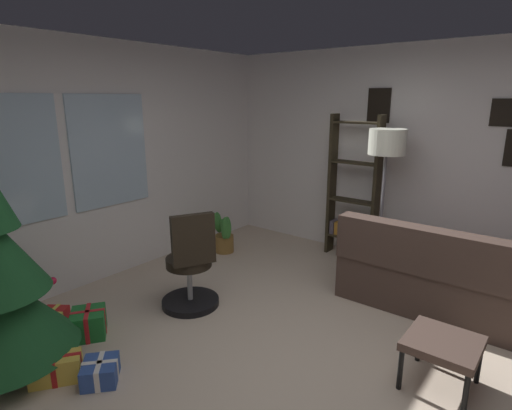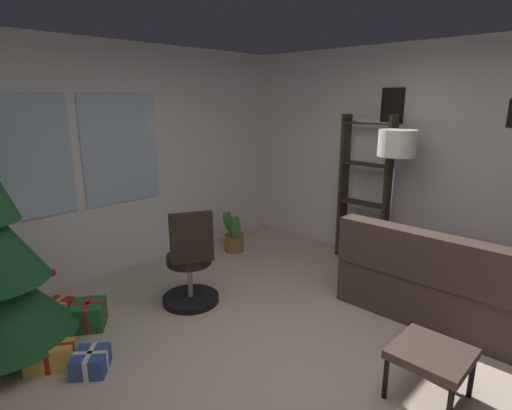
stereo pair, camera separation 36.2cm
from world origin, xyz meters
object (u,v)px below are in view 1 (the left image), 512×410
object	(u,v)px
footstool	(443,346)
floor_lamp	(387,150)
bookshelf	(352,197)
gift_box_green	(89,323)
gift_box_gold	(56,369)
potted_plant	(223,235)
couch	(462,277)
gift_box_red	(51,320)
office_chair	(191,271)
gift_box_blue	(100,372)

from	to	relation	value
footstool	floor_lamp	world-z (taller)	floor_lamp
bookshelf	floor_lamp	bearing A→B (deg)	-117.05
gift_box_green	floor_lamp	distance (m)	3.44
gift_box_gold	floor_lamp	size ratio (longest dim) A/B	0.23
gift_box_gold	potted_plant	xyz separation A→B (m)	(2.64, 0.80, 0.15)
couch	footstool	distance (m)	1.34
gift_box_green	gift_box_gold	distance (m)	0.58
floor_lamp	footstool	bearing A→B (deg)	-145.60
gift_box_red	potted_plant	size ratio (longest dim) A/B	0.68
office_chair	floor_lamp	size ratio (longest dim) A/B	0.59
gift_box_red	gift_box_blue	xyz separation A→B (m)	(-0.12, -0.99, 0.00)
gift_box_gold	bookshelf	size ratio (longest dim) A/B	0.21
footstool	gift_box_green	world-z (taller)	footstool
gift_box_green	potted_plant	world-z (taller)	potted_plant
couch	bookshelf	xyz separation A→B (m)	(0.56, 1.45, 0.47)
office_chair	gift_box_green	bearing A→B (deg)	159.59
gift_box_blue	office_chair	distance (m)	1.23
couch	floor_lamp	xyz separation A→B (m)	(0.32, 0.97, 1.12)
couch	floor_lamp	size ratio (longest dim) A/B	1.17
footstool	gift_box_gold	world-z (taller)	footstool
footstool	potted_plant	world-z (taller)	potted_plant
couch	gift_box_green	bearing A→B (deg)	136.88
gift_box_red	gift_box_green	world-z (taller)	gift_box_green
office_chair	floor_lamp	xyz separation A→B (m)	(1.96, -1.07, 1.05)
potted_plant	gift_box_red	bearing A→B (deg)	-178.37
couch	gift_box_blue	world-z (taller)	couch
couch	gift_box_red	size ratio (longest dim) A/B	5.32
gift_box_gold	office_chair	bearing A→B (deg)	1.14
bookshelf	gift_box_gold	bearing A→B (deg)	170.96
footstool	floor_lamp	size ratio (longest dim) A/B	0.29
couch	office_chair	distance (m)	2.62
bookshelf	gift_box_blue	bearing A→B (deg)	174.74
gift_box_red	bookshelf	size ratio (longest dim) A/B	0.20
bookshelf	floor_lamp	distance (m)	0.84
office_chair	bookshelf	world-z (taller)	bookshelf
office_chair	potted_plant	size ratio (longest dim) A/B	1.83
gift_box_green	floor_lamp	world-z (taller)	floor_lamp
gift_box_green	bookshelf	xyz separation A→B (m)	(3.10, -0.92, 0.67)
gift_box_green	potted_plant	xyz separation A→B (m)	(2.18, 0.45, 0.13)
potted_plant	footstool	bearing A→B (deg)	-108.19
gift_box_gold	gift_box_blue	xyz separation A→B (m)	(0.19, -0.26, -0.02)
bookshelf	gift_box_red	bearing A→B (deg)	158.08
footstool	office_chair	xyz separation A→B (m)	(-0.31, 2.21, 0.06)
gift_box_red	potted_plant	world-z (taller)	potted_plant
gift_box_blue	floor_lamp	size ratio (longest dim) A/B	0.21
gift_box_blue	bookshelf	world-z (taller)	bookshelf
gift_box_gold	floor_lamp	xyz separation A→B (m)	(3.31, -1.05, 1.33)
office_chair	potted_plant	bearing A→B (deg)	31.08
gift_box_blue	footstool	bearing A→B (deg)	-52.72
gift_box_green	bookshelf	distance (m)	3.30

